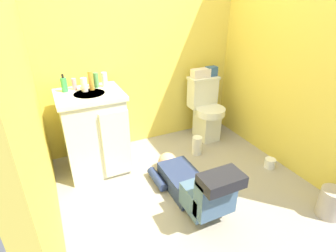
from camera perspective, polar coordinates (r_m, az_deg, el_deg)
ground_plane at (r=2.56m, az=4.25°, el=-13.70°), size 2.70×3.13×0.04m
wall_back at (r=2.99m, az=-5.85°, el=18.15°), size 2.36×0.08×2.40m
wall_left at (r=1.74m, az=-29.51°, el=8.76°), size 0.08×2.13×2.40m
wall_right at (r=2.76m, az=27.15°, el=14.78°), size 0.08×2.13×2.40m
toilet at (r=3.27m, az=8.10°, el=3.55°), size 0.36×0.46×0.75m
vanity_cabinet at (r=2.70m, az=-15.45°, el=-1.19°), size 0.60×0.53×0.82m
faucet at (r=2.67m, az=-17.32°, el=8.76°), size 0.02×0.02×0.10m
person_plumber at (r=2.32m, az=5.28°, el=-12.41°), size 0.39×1.06×0.52m
tissue_box at (r=3.18m, az=7.01°, el=11.20°), size 0.22×0.11×0.10m
toiletry_bag at (r=3.26m, az=9.30°, el=11.52°), size 0.12×0.09×0.11m
soap_dispenser at (r=2.62m, az=-21.39°, el=8.27°), size 0.06×0.06×0.17m
bottle_pink at (r=2.66m, az=-19.47°, el=8.49°), size 0.04×0.04×0.11m
bottle_white at (r=2.58m, az=-17.54°, el=8.45°), size 0.06×0.06×0.13m
bottle_amber at (r=2.59m, az=-16.19°, el=9.31°), size 0.05×0.05×0.18m
bottle_green at (r=2.66m, az=-15.18°, el=9.48°), size 0.05×0.05×0.14m
bottle_clear at (r=2.66m, az=-13.48°, el=9.66°), size 0.06×0.06×0.14m
trash_can at (r=2.58m, az=31.54°, el=-13.86°), size 0.19×0.19×0.25m
paper_towel_roll at (r=3.00m, az=6.24°, el=-4.17°), size 0.11×0.11×0.21m
toilet_paper_roll at (r=2.99m, az=21.00°, el=-7.44°), size 0.11×0.11×0.10m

